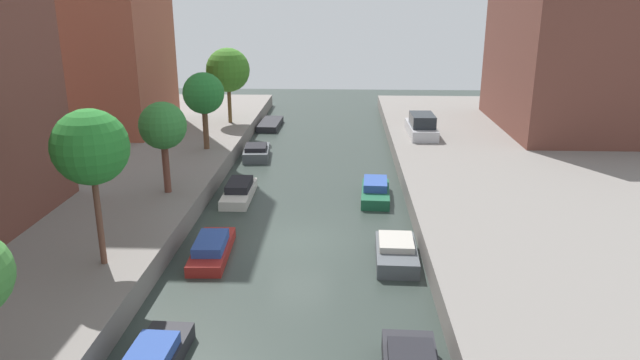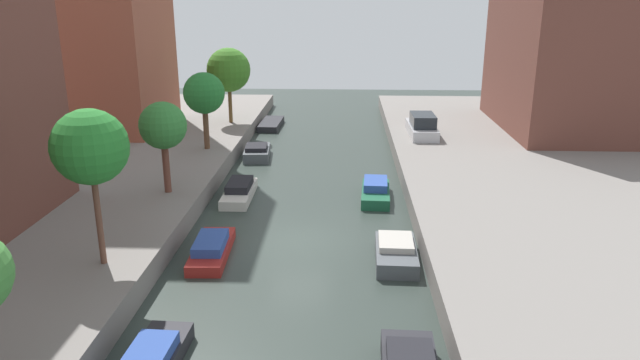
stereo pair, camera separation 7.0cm
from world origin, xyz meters
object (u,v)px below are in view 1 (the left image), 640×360
(moored_boat_left_2, at_px, (212,249))
(moored_boat_right_3, at_px, (375,191))
(moored_boat_left_4, at_px, (256,152))
(street_tree_2, at_px, (163,127))
(street_tree_4, at_px, (228,70))
(moored_boat_left_5, at_px, (270,124))
(low_block_right, at_px, (578,63))
(moored_boat_right_2, at_px, (396,253))
(street_tree_3, at_px, (204,94))
(street_tree_1, at_px, (90,148))
(parked_car, at_px, (421,126))
(moored_boat_left_3, at_px, (239,191))

(moored_boat_left_2, bearing_deg, moored_boat_right_3, 46.52)
(moored_boat_right_3, bearing_deg, moored_boat_left_4, 133.69)
(street_tree_2, bearing_deg, street_tree_4, 90.00)
(moored_boat_left_4, distance_m, moored_boat_left_5, 9.19)
(low_block_right, relative_size, moored_boat_right_2, 4.03)
(street_tree_3, relative_size, moored_boat_right_3, 1.27)
(moored_boat_left_4, bearing_deg, moored_boat_left_5, 91.38)
(street_tree_1, xyz_separation_m, street_tree_3, (-0.00, 16.19, -0.83))
(street_tree_4, bearing_deg, parked_car, -15.10)
(street_tree_3, relative_size, moored_boat_left_5, 1.05)
(street_tree_3, relative_size, street_tree_4, 0.86)
(moored_boat_left_3, height_order, moored_boat_right_3, moored_boat_right_3)
(street_tree_3, distance_m, moored_boat_right_3, 12.46)
(street_tree_4, relative_size, moored_boat_left_5, 1.22)
(moored_boat_left_3, bearing_deg, street_tree_2, -145.46)
(low_block_right, xyz_separation_m, moored_boat_left_3, (-21.58, -13.26, -5.20))
(street_tree_1, bearing_deg, low_block_right, 43.34)
(parked_car, bearing_deg, moored_boat_left_4, -166.83)
(moored_boat_left_4, distance_m, moored_boat_right_3, 10.55)
(street_tree_1, distance_m, moored_boat_left_5, 27.53)
(low_block_right, relative_size, street_tree_1, 2.42)
(street_tree_3, xyz_separation_m, moored_boat_left_4, (2.84, 1.58, -4.01))
(moored_boat_right_2, bearing_deg, moored_boat_left_5, 108.18)
(street_tree_2, height_order, moored_boat_left_3, street_tree_2)
(low_block_right, relative_size, moored_boat_left_5, 3.00)
(street_tree_2, bearing_deg, street_tree_3, 90.00)
(street_tree_3, bearing_deg, street_tree_1, -90.00)
(street_tree_3, bearing_deg, parked_car, 16.73)
(low_block_right, bearing_deg, moored_boat_right_3, -137.92)
(low_block_right, height_order, moored_boat_left_4, low_block_right)
(low_block_right, relative_size, moored_boat_left_4, 4.08)
(street_tree_4, xyz_separation_m, moored_boat_left_5, (2.62, 2.95, -4.61))
(street_tree_3, height_order, street_tree_4, street_tree_4)
(street_tree_3, bearing_deg, moored_boat_right_2, -51.91)
(street_tree_4, distance_m, moored_boat_right_3, 17.73)
(moored_boat_left_3, distance_m, moored_boat_right_3, 7.07)
(moored_boat_right_2, bearing_deg, street_tree_2, 153.91)
(street_tree_1, relative_size, moored_boat_left_2, 1.37)
(low_block_right, distance_m, street_tree_4, 24.66)
(moored_boat_left_3, bearing_deg, low_block_right, 31.58)
(moored_boat_left_3, bearing_deg, street_tree_1, -107.04)
(street_tree_2, xyz_separation_m, street_tree_3, (0.00, 8.32, 0.18))
(moored_boat_right_2, bearing_deg, street_tree_1, -165.73)
(street_tree_3, relative_size, parked_car, 1.00)
(moored_boat_left_3, bearing_deg, moored_boat_right_2, -44.09)
(low_block_right, distance_m, moored_boat_right_2, 25.43)
(parked_car, bearing_deg, low_block_right, 15.02)
(street_tree_1, bearing_deg, moored_boat_left_4, 80.92)
(street_tree_1, distance_m, parked_car, 24.75)
(street_tree_4, height_order, moored_boat_right_2, street_tree_4)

